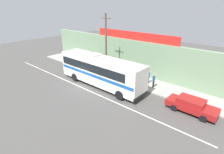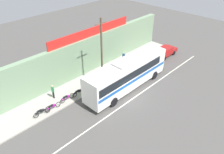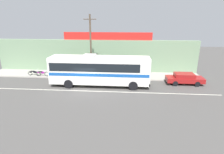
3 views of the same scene
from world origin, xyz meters
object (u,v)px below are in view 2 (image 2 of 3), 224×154
Objects in this scene: parked_car at (165,52)px; pedestrian_far_left at (124,57)px; motorcycle_orange at (67,97)px; pedestrian_far_right at (132,56)px; motorcycle_black at (79,92)px; motorcycle_red at (41,111)px; pedestrian_near_shop at (53,91)px; motorcycle_green at (53,107)px; intercity_bus at (127,73)px; utility_pole at (102,52)px.

pedestrian_far_left is (-6.20, 2.84, 0.37)m from parked_car.
pedestrian_far_right is at bearing 2.91° from motorcycle_orange.
motorcycle_black is at bearing 174.47° from parked_car.
motorcycle_orange is 1.10× the size of pedestrian_far_left.
motorcycle_red is 2.93m from pedestrian_near_shop.
motorcycle_red is (-1.20, 0.15, 0.00)m from motorcycle_green.
parked_car is 15.42m from motorcycle_black.
pedestrian_near_shop is (2.43, 1.54, 0.54)m from motorcycle_red.
parked_car is (10.47, 1.39, -1.33)m from intercity_bus.
motorcycle_orange and motorcycle_red have the same top height.
pedestrian_far_left is at bearing 44.66° from intercity_bus.
motorcycle_red is (-8.23, 0.30, -3.81)m from utility_pole.
intercity_bus is 2.63× the size of parked_car.
motorcycle_black is 10.27m from pedestrian_far_right.
utility_pole is 4.31× the size of motorcycle_black.
motorcycle_green is at bearing -178.59° from motorcycle_black.
motorcycle_green is 1.11× the size of pedestrian_far_right.
pedestrian_near_shop is at bearing 170.08° from parked_car.
parked_car is 18.95m from motorcycle_green.
parked_car is 2.40× the size of motorcycle_green.
motorcycle_green is at bearing 175.77° from parked_car.
pedestrian_far_right is at bearing 7.83° from utility_pole.
pedestrian_far_left is (10.74, 1.25, 0.54)m from motorcycle_orange.
motorcycle_green is 2.16m from pedestrian_near_shop.
utility_pole is at bearing 173.97° from parked_car.
motorcycle_red is (-3.16, -0.03, 0.00)m from motorcycle_orange.
intercity_bus is at bearing -30.53° from motorcycle_black.
pedestrian_near_shop is at bearing 53.97° from motorcycle_green.
pedestrian_near_shop reaches higher than parked_car.
intercity_bus is 10.65m from parked_car.
pedestrian_far_left reaches higher than motorcycle_green.
parked_car reaches higher than motorcycle_orange.
pedestrian_far_right is at bearing -4.13° from pedestrian_near_shop.
utility_pole is at bearing -164.44° from pedestrian_far_left.
pedestrian_far_right is (5.35, 3.57, -0.95)m from intercity_bus.
motorcycle_red is at bearing 172.78° from motorcycle_green.
intercity_bus is at bearing -62.08° from utility_pole.
intercity_bus reaches higher than motorcycle_green.
pedestrian_near_shop is at bearing 162.44° from utility_pole.
motorcycle_red is 1.02× the size of motorcycle_black.
motorcycle_red and motorcycle_black have the same top height.
motorcycle_orange is at bearing -177.09° from pedestrian_far_right.
motorcycle_orange is (-16.94, 1.58, -0.17)m from parked_car.
motorcycle_black is 1.13× the size of pedestrian_far_right.
pedestrian_far_left is 1.00× the size of pedestrian_near_shop.
motorcycle_red is 1.15× the size of pedestrian_far_right.
parked_car is at bearing -6.03° from utility_pole.
utility_pole reaches higher than motorcycle_red.
pedestrian_far_right reaches higher than motorcycle_black.
parked_car is at bearing -9.92° from pedestrian_near_shop.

